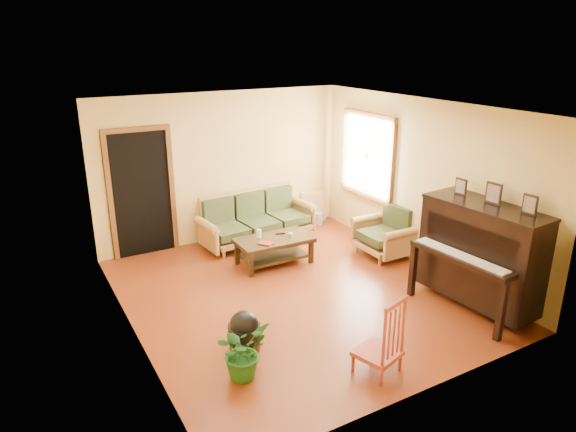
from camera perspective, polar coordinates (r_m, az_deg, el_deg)
floor at (r=7.39m, az=0.86°, el=-8.51°), size 5.00×5.00×0.00m
doorway at (r=8.67m, az=-15.92°, el=2.30°), size 1.08×0.16×2.05m
window at (r=9.08m, az=8.86°, el=6.67°), size 0.12×1.36×1.46m
sofa at (r=9.04m, az=-3.39°, el=-0.18°), size 2.14×1.06×0.88m
coffee_table at (r=8.21m, az=-1.55°, el=-3.89°), size 1.20×0.67×0.43m
armchair at (r=8.58m, az=10.57°, el=-1.58°), size 0.85×0.89×0.88m
piano at (r=7.25m, az=20.80°, el=-4.19°), size 1.08×1.69×1.43m
footstool at (r=6.11m, az=-4.87°, el=-13.11°), size 0.48×0.48×0.36m
red_chair at (r=5.67m, az=10.03°, el=-12.83°), size 0.54×0.57×0.91m
leaning_frame at (r=10.01m, az=2.83°, el=1.04°), size 0.49×0.19×0.64m
ceramic_crock at (r=9.97m, az=3.33°, el=-0.29°), size 0.22×0.22×0.23m
potted_plant at (r=5.62m, az=-5.09°, el=-14.71°), size 0.71×0.67×0.62m
book at (r=7.84m, az=-2.78°, el=-3.25°), size 0.27×0.28×0.02m
candle at (r=8.15m, az=-3.24°, el=-1.95°), size 0.09×0.09×0.13m
glass_jar at (r=8.20m, az=0.30°, el=-2.08°), size 0.09×0.09×0.05m
remote at (r=8.30m, az=-0.88°, el=-1.96°), size 0.17×0.09×0.02m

